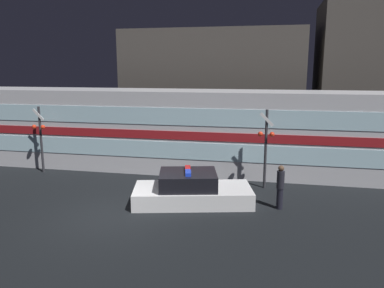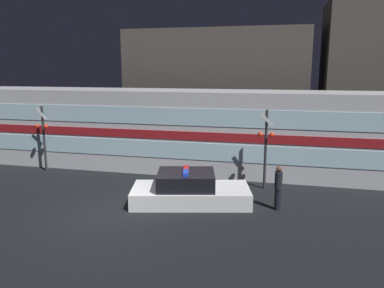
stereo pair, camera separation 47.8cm
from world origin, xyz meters
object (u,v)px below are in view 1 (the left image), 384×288
Objects in this scene: police_car at (191,191)px; pedestrian at (280,187)px; crossing_signal_near at (266,144)px; train at (191,130)px.

police_car is 3.22m from pedestrian.
pedestrian is 0.48× the size of crossing_signal_near.
police_car is at bearing -179.16° from pedestrian.
train is at bearing 88.35° from police_car.
police_car is (0.99, -4.75, -1.47)m from train.
pedestrian is (3.20, 0.05, 0.35)m from police_car.
train is at bearing 131.71° from pedestrian.
train is 14.91× the size of pedestrian.
train is 5.11× the size of police_car.
crossing_signal_near reaches higher than police_car.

